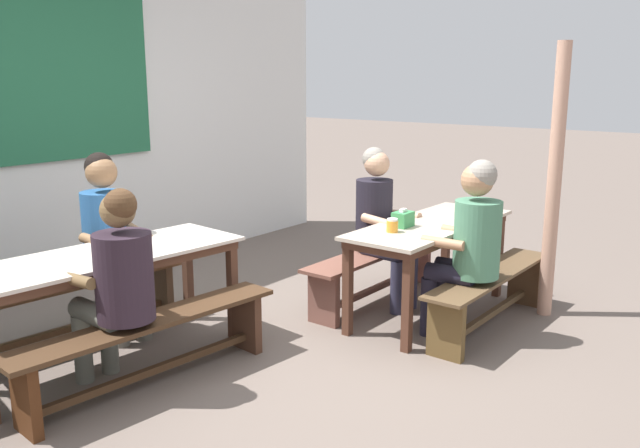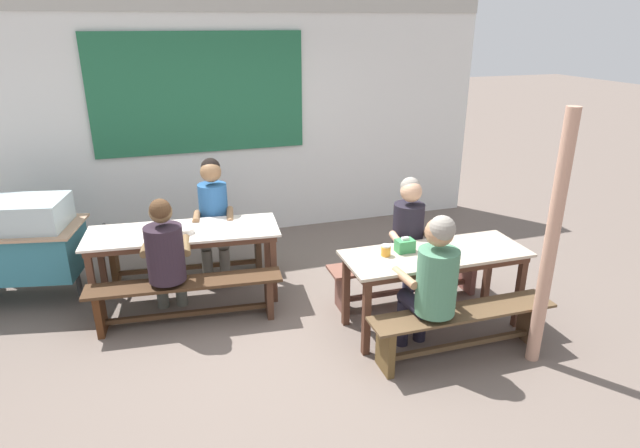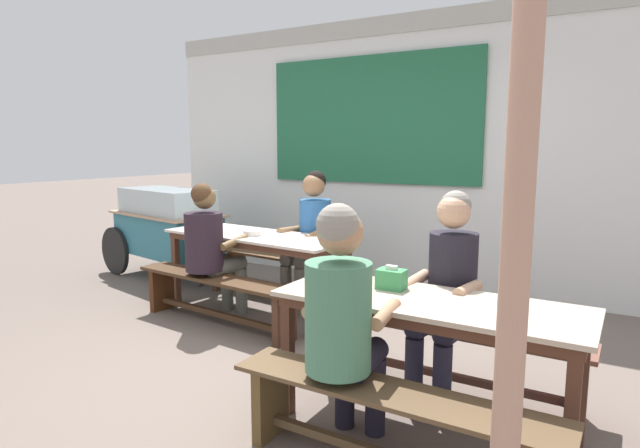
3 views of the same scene
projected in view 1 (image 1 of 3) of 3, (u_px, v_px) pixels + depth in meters
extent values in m
plane|color=#6B5C54|center=(308.00, 355.00, 4.52)|extent=(40.00, 40.00, 0.00)
cube|color=silver|center=(68.00, 131.00, 5.78)|extent=(6.49, 0.12, 2.75)
cube|color=#246643|center=(16.00, 76.00, 5.26)|extent=(2.52, 0.03, 1.41)
cube|color=beige|center=(101.00, 256.00, 4.25)|extent=(1.90, 0.82, 0.02)
cube|color=brown|center=(102.00, 262.00, 4.25)|extent=(1.82, 0.76, 0.06)
cube|color=brown|center=(188.00, 278.00, 5.11)|extent=(0.07, 0.07, 0.66)
cube|color=brown|center=(233.00, 293.00, 4.76)|extent=(0.07, 0.07, 0.66)
cube|color=#BDAC98|center=(431.00, 224.00, 5.14)|extent=(1.67, 0.63, 0.03)
cube|color=#4F2E20|center=(431.00, 230.00, 5.15)|extent=(1.58, 0.57, 0.06)
cube|color=#4F2E20|center=(446.00, 250.00, 5.95)|extent=(0.06, 0.06, 0.65)
cube|color=#4F2E20|center=(498.00, 259.00, 5.65)|extent=(0.06, 0.06, 0.65)
cube|color=#4F2E20|center=(348.00, 292.00, 4.80)|extent=(0.06, 0.06, 0.65)
cube|color=#4F2E20|center=(407.00, 306.00, 4.50)|extent=(0.06, 0.06, 0.65)
cube|color=brown|center=(67.00, 285.00, 4.65)|extent=(1.80, 0.43, 0.02)
cube|color=brown|center=(162.00, 289.00, 5.25)|extent=(0.08, 0.23, 0.41)
cube|color=brown|center=(71.00, 328.00, 4.72)|extent=(1.50, 0.19, 0.04)
cube|color=#412A19|center=(149.00, 321.00, 3.98)|extent=(1.78, 0.45, 0.03)
cube|color=#492C1E|center=(247.00, 322.00, 4.57)|extent=(0.08, 0.25, 0.40)
cube|color=#472511|center=(25.00, 399.00, 3.48)|extent=(0.08, 0.25, 0.40)
cube|color=#412A19|center=(152.00, 371.00, 4.05)|extent=(1.48, 0.19, 0.04)
cube|color=brown|center=(375.00, 252.00, 5.51)|extent=(1.63, 0.33, 0.03)
cube|color=brown|center=(416.00, 260.00, 6.09)|extent=(0.06, 0.26, 0.40)
cube|color=brown|center=(324.00, 299.00, 5.03)|extent=(0.06, 0.26, 0.40)
cube|color=brown|center=(374.00, 289.00, 5.58)|extent=(1.35, 0.06, 0.04)
cube|color=brown|center=(491.00, 274.00, 4.90)|extent=(1.61, 0.32, 0.02)
cube|color=brown|center=(524.00, 280.00, 5.48)|extent=(0.06, 0.26, 0.41)
cube|color=brown|center=(446.00, 329.00, 4.42)|extent=(0.06, 0.26, 0.41)
cube|color=brown|center=(489.00, 315.00, 4.97)|extent=(1.33, 0.06, 0.04)
cylinder|color=#302E46|center=(397.00, 287.00, 5.26)|extent=(0.11, 0.11, 0.43)
cylinder|color=#302E46|center=(411.00, 282.00, 5.39)|extent=(0.11, 0.11, 0.43)
cylinder|color=#302E46|center=(382.00, 251.00, 5.31)|extent=(0.17, 0.37, 0.13)
cylinder|color=#302E46|center=(396.00, 247.00, 5.44)|extent=(0.17, 0.37, 0.13)
cylinder|color=black|center=(374.00, 214.00, 5.42)|extent=(0.30, 0.30, 0.56)
sphere|color=tan|center=(377.00, 164.00, 5.32)|extent=(0.20, 0.20, 0.20)
sphere|color=gray|center=(374.00, 159.00, 5.33)|extent=(0.19, 0.19, 0.19)
cylinder|color=tan|center=(378.00, 222.00, 5.18)|extent=(0.10, 0.31, 0.09)
cylinder|color=tan|center=(404.00, 215.00, 5.42)|extent=(0.10, 0.31, 0.08)
cylinder|color=#616357|center=(109.00, 340.00, 4.22)|extent=(0.11, 0.11, 0.43)
cylinder|color=#616357|center=(83.00, 349.00, 4.08)|extent=(0.11, 0.11, 0.43)
cylinder|color=#616357|center=(122.00, 307.00, 4.04)|extent=(0.15, 0.41, 0.13)
cylinder|color=#616357|center=(96.00, 314.00, 3.91)|extent=(0.15, 0.41, 0.13)
cylinder|color=#2A1D28|center=(124.00, 277.00, 3.80)|extent=(0.33, 0.33, 0.51)
sphere|color=brown|center=(118.00, 210.00, 3.73)|extent=(0.20, 0.20, 0.20)
sphere|color=#4C331E|center=(120.00, 205.00, 3.71)|extent=(0.18, 0.18, 0.18)
cylinder|color=brown|center=(134.00, 267.00, 4.06)|extent=(0.09, 0.31, 0.11)
cylinder|color=brown|center=(78.00, 281.00, 3.78)|extent=(0.09, 0.31, 0.09)
cylinder|color=#666359|center=(120.00, 316.00, 4.63)|extent=(0.11, 0.11, 0.43)
cylinder|color=#666359|center=(143.00, 310.00, 4.75)|extent=(0.11, 0.11, 0.43)
cylinder|color=#666359|center=(106.00, 275.00, 4.68)|extent=(0.18, 0.38, 0.13)
cylinder|color=#666359|center=(129.00, 270.00, 4.81)|extent=(0.18, 0.38, 0.13)
cylinder|color=#2A5D9A|center=(104.00, 231.00, 4.80)|extent=(0.31, 0.31, 0.57)
sphere|color=#926845|center=(101.00, 172.00, 4.69)|extent=(0.22, 0.22, 0.22)
sphere|color=black|center=(99.00, 167.00, 4.71)|extent=(0.20, 0.20, 0.20)
cylinder|color=#926845|center=(93.00, 241.00, 4.56)|extent=(0.11, 0.31, 0.08)
cylinder|color=#926845|center=(139.00, 233.00, 4.79)|extent=(0.12, 0.31, 0.11)
cylinder|color=black|center=(438.00, 300.00, 4.97)|extent=(0.11, 0.11, 0.43)
cylinder|color=black|center=(428.00, 306.00, 4.82)|extent=(0.11, 0.11, 0.43)
cylinder|color=black|center=(459.00, 268.00, 4.83)|extent=(0.16, 0.35, 0.13)
cylinder|color=black|center=(450.00, 275.00, 4.68)|extent=(0.16, 0.35, 0.13)
cylinder|color=#487E5F|center=(477.00, 239.00, 4.62)|extent=(0.32, 0.32, 0.54)
sphere|color=tan|center=(477.00, 180.00, 4.54)|extent=(0.22, 0.22, 0.22)
sphere|color=gray|center=(482.00, 175.00, 4.52)|extent=(0.21, 0.21, 0.21)
cylinder|color=tan|center=(462.00, 233.00, 4.87)|extent=(0.10, 0.31, 0.09)
cylinder|color=tan|center=(443.00, 243.00, 4.57)|extent=(0.10, 0.31, 0.08)
cube|color=#3A8E50|center=(403.00, 219.00, 4.98)|extent=(0.16, 0.11, 0.11)
cube|color=white|center=(403.00, 210.00, 4.97)|extent=(0.06, 0.03, 0.02)
cylinder|color=orange|center=(392.00, 226.00, 4.82)|extent=(0.08, 0.08, 0.08)
cylinder|color=white|center=(392.00, 220.00, 4.81)|extent=(0.08, 0.08, 0.02)
cylinder|color=silver|center=(110.00, 252.00, 4.20)|extent=(0.17, 0.17, 0.05)
cylinder|color=tan|center=(554.00, 183.00, 5.07)|extent=(0.11, 0.11, 2.10)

